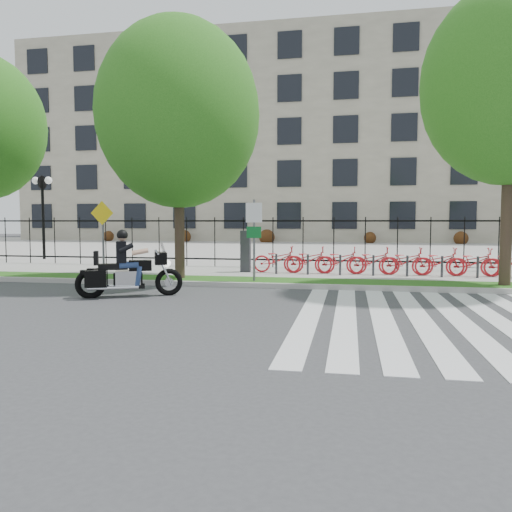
# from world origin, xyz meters

# --- Properties ---
(ground) EXTENTS (120.00, 120.00, 0.00)m
(ground) POSITION_xyz_m (0.00, 0.00, 0.00)
(ground) COLOR #38383A
(ground) RESTS_ON ground
(curb) EXTENTS (60.00, 0.20, 0.15)m
(curb) POSITION_xyz_m (0.00, 4.10, 0.07)
(curb) COLOR #A19F98
(curb) RESTS_ON ground
(grass_verge) EXTENTS (60.00, 1.50, 0.15)m
(grass_verge) POSITION_xyz_m (0.00, 4.95, 0.07)
(grass_verge) COLOR #265A16
(grass_verge) RESTS_ON ground
(sidewalk) EXTENTS (60.00, 3.50, 0.15)m
(sidewalk) POSITION_xyz_m (0.00, 7.45, 0.07)
(sidewalk) COLOR #ACA9A1
(sidewalk) RESTS_ON ground
(plaza) EXTENTS (80.00, 34.00, 0.10)m
(plaza) POSITION_xyz_m (0.00, 25.00, 0.05)
(plaza) COLOR #ACA9A1
(plaza) RESTS_ON ground
(crosswalk_stripes) EXTENTS (5.70, 8.00, 0.01)m
(crosswalk_stripes) POSITION_xyz_m (4.83, 0.00, 0.01)
(crosswalk_stripes) COLOR silver
(crosswalk_stripes) RESTS_ON ground
(iron_fence) EXTENTS (30.00, 0.06, 2.00)m
(iron_fence) POSITION_xyz_m (0.00, 9.20, 1.15)
(iron_fence) COLOR black
(iron_fence) RESTS_ON sidewalk
(office_building) EXTENTS (60.00, 21.90, 20.15)m
(office_building) POSITION_xyz_m (0.00, 44.92, 9.97)
(office_building) COLOR gray
(office_building) RESTS_ON ground
(lamp_post_left) EXTENTS (1.06, 0.70, 4.25)m
(lamp_post_left) POSITION_xyz_m (-12.00, 12.00, 3.21)
(lamp_post_left) COLOR black
(lamp_post_left) RESTS_ON ground
(street_tree_1) EXTENTS (5.20, 5.20, 8.23)m
(street_tree_1) POSITION_xyz_m (-2.40, 4.95, 5.39)
(street_tree_1) COLOR #34271C
(street_tree_1) RESTS_ON grass_verge
(street_tree_2) EXTENTS (4.97, 4.97, 8.56)m
(street_tree_2) POSITION_xyz_m (7.43, 4.95, 5.85)
(street_tree_2) COLOR #34271C
(street_tree_2) RESTS_ON grass_verge
(bike_share_station) EXTENTS (11.08, 0.86, 1.50)m
(bike_share_station) POSITION_xyz_m (4.83, 7.20, 0.63)
(bike_share_station) COLOR #2D2D33
(bike_share_station) RESTS_ON sidewalk
(sign_pole_regulatory) EXTENTS (0.50, 0.09, 2.50)m
(sign_pole_regulatory) POSITION_xyz_m (0.12, 4.58, 1.74)
(sign_pole_regulatory) COLOR #59595B
(sign_pole_regulatory) RESTS_ON grass_verge
(sign_pole_warning) EXTENTS (0.78, 0.09, 2.49)m
(sign_pole_warning) POSITION_xyz_m (-4.90, 4.58, 1.74)
(sign_pole_warning) COLOR #59595B
(sign_pole_warning) RESTS_ON grass_verge
(motorcycle_rider) EXTENTS (2.58, 1.48, 2.13)m
(motorcycle_rider) POSITION_xyz_m (-2.67, 1.74, 0.71)
(motorcycle_rider) COLOR black
(motorcycle_rider) RESTS_ON ground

